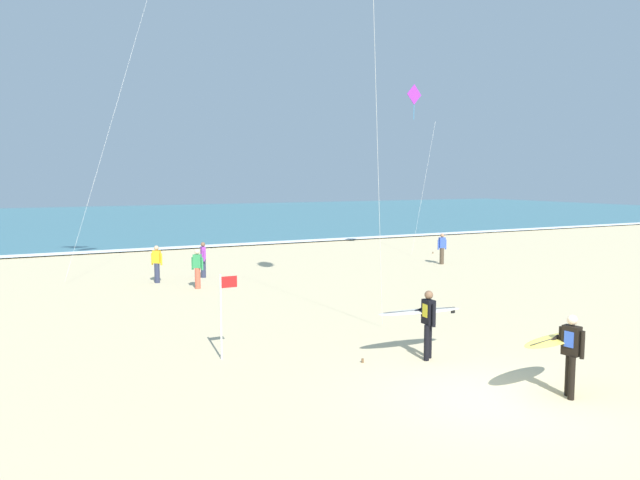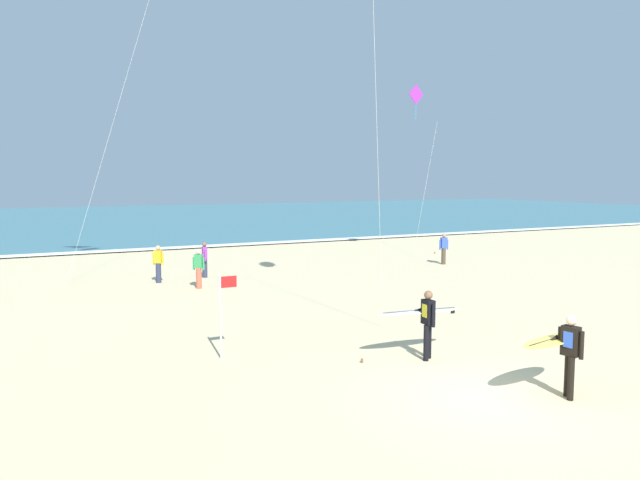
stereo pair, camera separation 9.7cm
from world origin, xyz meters
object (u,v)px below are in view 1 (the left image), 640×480
at_px(kite_diamond_violet_mid, 415,102).
at_px(bystander_purple_top, 203,259).
at_px(lifeguard_flag, 223,308).
at_px(surfer_trailing, 563,345).
at_px(bystander_green_top, 197,269).
at_px(bystander_yellow_top, 157,264).
at_px(surfer_lead, 424,316).
at_px(bystander_blue_top, 442,248).

distance_m(kite_diamond_violet_mid, bystander_purple_top, 15.08).
xyz_separation_m(kite_diamond_violet_mid, lifeguard_flag, (-15.71, -14.04, -7.36)).
bearing_deg(bystander_purple_top, surfer_trailing, -82.23).
relative_size(bystander_green_top, bystander_yellow_top, 1.00).
distance_m(kite_diamond_violet_mid, lifeguard_flag, 22.32).
bearing_deg(surfer_trailing, bystander_green_top, 102.58).
distance_m(surfer_trailing, bystander_purple_top, 17.76).
distance_m(surfer_lead, bystander_blue_top, 16.60).
xyz_separation_m(bystander_purple_top, bystander_yellow_top, (-2.13, -0.43, 0.00)).
bearing_deg(bystander_green_top, bystander_blue_top, 4.69).
height_order(surfer_lead, kite_diamond_violet_mid, kite_diamond_violet_mid).
xyz_separation_m(surfer_trailing, bystander_blue_top, (9.71, 16.14, -0.23)).
bearing_deg(bystander_green_top, bystander_yellow_top, 119.05).
height_order(surfer_lead, lifeguard_flag, lifeguard_flag).
bearing_deg(bystander_blue_top, kite_diamond_violet_mid, 79.55).
xyz_separation_m(bystander_blue_top, bystander_yellow_top, (-14.23, 1.02, 0.00)).
relative_size(bystander_green_top, lifeguard_flag, 0.76).
bearing_deg(bystander_yellow_top, kite_diamond_violet_mid, 9.18).
distance_m(bystander_purple_top, lifeguard_flag, 12.43).
relative_size(surfer_lead, bystander_blue_top, 1.50).
bearing_deg(kite_diamond_violet_mid, bystander_yellow_top, -170.82).
xyz_separation_m(kite_diamond_violet_mid, bystander_yellow_top, (-14.87, -2.40, -7.81)).
xyz_separation_m(bystander_blue_top, bystander_purple_top, (-12.11, 1.46, 0.00)).
xyz_separation_m(surfer_lead, bystander_yellow_top, (-3.60, 13.76, -0.23)).
distance_m(bystander_yellow_top, lifeguard_flag, 11.67).
xyz_separation_m(bystander_purple_top, lifeguard_flag, (-2.97, -12.07, 0.45)).
bearing_deg(surfer_trailing, lifeguard_flag, 134.16).
bearing_deg(bystander_blue_top, surfer_lead, -129.85).
height_order(bystander_yellow_top, lifeguard_flag, lifeguard_flag).
relative_size(bystander_yellow_top, lifeguard_flag, 0.76).
relative_size(surfer_lead, bystander_purple_top, 1.50).
xyz_separation_m(bystander_blue_top, lifeguard_flag, (-15.08, -10.61, 0.45)).
relative_size(surfer_trailing, bystander_yellow_top, 1.31).
bearing_deg(bystander_yellow_top, surfer_trailing, -75.23).
height_order(kite_diamond_violet_mid, bystander_blue_top, kite_diamond_violet_mid).
relative_size(surfer_trailing, bystander_blue_top, 1.31).
bearing_deg(bystander_purple_top, bystander_green_top, -110.86).
relative_size(bystander_green_top, bystander_blue_top, 1.00).
relative_size(surfer_trailing, bystander_purple_top, 1.31).
xyz_separation_m(bystander_green_top, bystander_blue_top, (13.07, 1.07, 0.00)).
distance_m(bystander_purple_top, bystander_yellow_top, 2.17).
xyz_separation_m(surfer_lead, bystander_blue_top, (10.63, 12.74, -0.23)).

